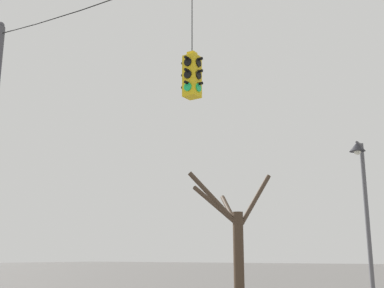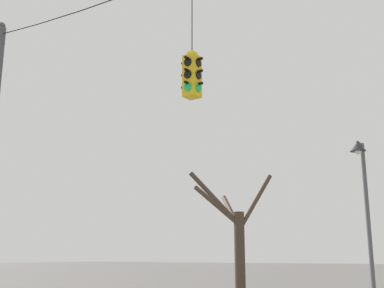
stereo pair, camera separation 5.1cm
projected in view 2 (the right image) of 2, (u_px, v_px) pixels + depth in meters
name	position (u px, v px, depth m)	size (l,w,h in m)	color
traffic_light_near_right_pole	(192.00, 75.00, 11.37)	(0.58, 0.58, 3.36)	yellow
street_lamp	(364.00, 190.00, 13.29)	(0.44, 0.76, 4.79)	#515156
bare_tree	(235.00, 233.00, 20.59)	(3.33, 3.14, 5.23)	#423326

